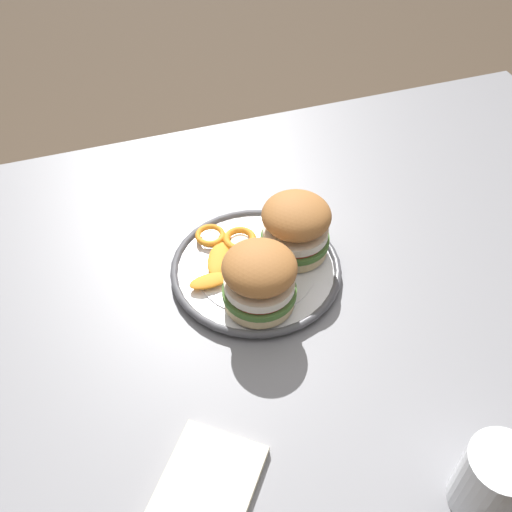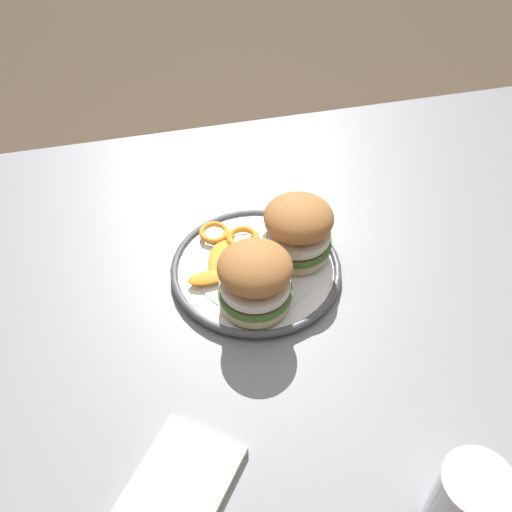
{
  "view_description": "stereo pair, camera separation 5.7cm",
  "coord_description": "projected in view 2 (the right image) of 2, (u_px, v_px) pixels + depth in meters",
  "views": [
    {
      "loc": [
        -0.23,
        -0.57,
        1.45
      ],
      "look_at": [
        -0.03,
        0.04,
        0.77
      ],
      "focal_mm": 42.38,
      "sensor_mm": 36.0,
      "label": 1
    },
    {
      "loc": [
        -0.17,
        -0.58,
        1.45
      ],
      "look_at": [
        -0.03,
        0.04,
        0.77
      ],
      "focal_mm": 42.38,
      "sensor_mm": 36.0,
      "label": 2
    }
  ],
  "objects": [
    {
      "name": "orange_peel_strip_short",
      "position": [
        208.0,
        277.0,
        0.93
      ],
      "size": [
        0.07,
        0.03,
        0.01
      ],
      "color": "orange",
      "rests_on": "dinner_plate"
    },
    {
      "name": "dinner_plate",
      "position": [
        256.0,
        269.0,
        0.95
      ],
      "size": [
        0.27,
        0.27,
        0.02
      ],
      "color": "white",
      "rests_on": "dining_table"
    },
    {
      "name": "orange_peel_strip_long",
      "position": [
        219.0,
        256.0,
        0.96
      ],
      "size": [
        0.06,
        0.08,
        0.01
      ],
      "color": "orange",
      "rests_on": "dinner_plate"
    },
    {
      "name": "sandwich_half_left",
      "position": [
        298.0,
        229.0,
        0.93
      ],
      "size": [
        0.15,
        0.15,
        0.1
      ],
      "color": "beige",
      "rests_on": "dinner_plate"
    },
    {
      "name": "ground_plane",
      "position": [
        271.0,
        486.0,
        1.47
      ],
      "size": [
        8.0,
        8.0,
        0.0
      ],
      "primitive_type": "plane",
      "color": "#4C3D2D"
    },
    {
      "name": "orange_peel_small_curl",
      "position": [
        243.0,
        238.0,
        0.98
      ],
      "size": [
        0.07,
        0.07,
        0.01
      ],
      "color": "orange",
      "rests_on": "dinner_plate"
    },
    {
      "name": "drinking_glass",
      "position": [
        466.0,
        503.0,
        0.67
      ],
      "size": [
        0.08,
        0.08,
        0.1
      ],
      "color": "white",
      "rests_on": "dining_table"
    },
    {
      "name": "sandwich_half_right",
      "position": [
        255.0,
        278.0,
        0.86
      ],
      "size": [
        0.15,
        0.15,
        0.1
      ],
      "color": "beige",
      "rests_on": "dinner_plate"
    },
    {
      "name": "dining_table",
      "position": [
        278.0,
        325.0,
        1.0
      ],
      "size": [
        1.44,
        0.92,
        0.73
      ],
      "color": "gray",
      "rests_on": "ground"
    },
    {
      "name": "folded_napkin",
      "position": [
        181.0,
        482.0,
        0.72
      ],
      "size": [
        0.17,
        0.18,
        0.01
      ],
      "primitive_type": "cube",
      "rotation": [
        0.0,
        0.0,
        0.91
      ],
      "color": "beige",
      "rests_on": "dining_table"
    },
    {
      "name": "orange_peel_curled",
      "position": [
        214.0,
        233.0,
        0.99
      ],
      "size": [
        0.07,
        0.07,
        0.01
      ],
      "color": "orange",
      "rests_on": "dinner_plate"
    }
  ]
}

